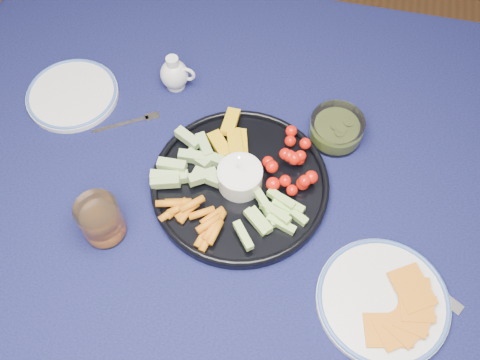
% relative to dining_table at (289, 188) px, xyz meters
% --- Properties ---
extents(dining_table, '(1.67, 1.07, 0.75)m').
position_rel_dining_table_xyz_m(dining_table, '(0.00, 0.00, 0.00)').
color(dining_table, '#482D18').
rests_on(dining_table, ground).
extents(crudite_platter, '(0.37, 0.37, 0.12)m').
position_rel_dining_table_xyz_m(crudite_platter, '(-0.10, -0.07, 0.11)').
color(crudite_platter, black).
rests_on(crudite_platter, dining_table).
extents(creamer_pitcher, '(0.08, 0.06, 0.09)m').
position_rel_dining_table_xyz_m(creamer_pitcher, '(-0.31, 0.17, 0.13)').
color(creamer_pitcher, silver).
rests_on(creamer_pitcher, dining_table).
extents(pickle_bowl, '(0.12, 0.12, 0.05)m').
position_rel_dining_table_xyz_m(pickle_bowl, '(0.08, 0.10, 0.11)').
color(pickle_bowl, silver).
rests_on(pickle_bowl, dining_table).
extents(cheese_plate, '(0.25, 0.25, 0.03)m').
position_rel_dining_table_xyz_m(cheese_plate, '(0.21, -0.25, 0.10)').
color(cheese_plate, white).
rests_on(cheese_plate, dining_table).
extents(juice_tumbler, '(0.08, 0.08, 0.10)m').
position_rel_dining_table_xyz_m(juice_tumbler, '(-0.34, -0.23, 0.13)').
color(juice_tumbler, silver).
rests_on(juice_tumbler, dining_table).
extents(fork_left, '(0.14, 0.09, 0.00)m').
position_rel_dining_table_xyz_m(fork_left, '(-0.37, 0.04, 0.09)').
color(fork_left, silver).
rests_on(fork_left, dining_table).
extents(fork_right, '(0.15, 0.10, 0.00)m').
position_rel_dining_table_xyz_m(fork_right, '(0.30, -0.20, 0.09)').
color(fork_right, silver).
rests_on(fork_right, dining_table).
extents(side_plate_extra, '(0.21, 0.21, 0.02)m').
position_rel_dining_table_xyz_m(side_plate_extra, '(-0.53, 0.08, 0.10)').
color(side_plate_extra, white).
rests_on(side_plate_extra, dining_table).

